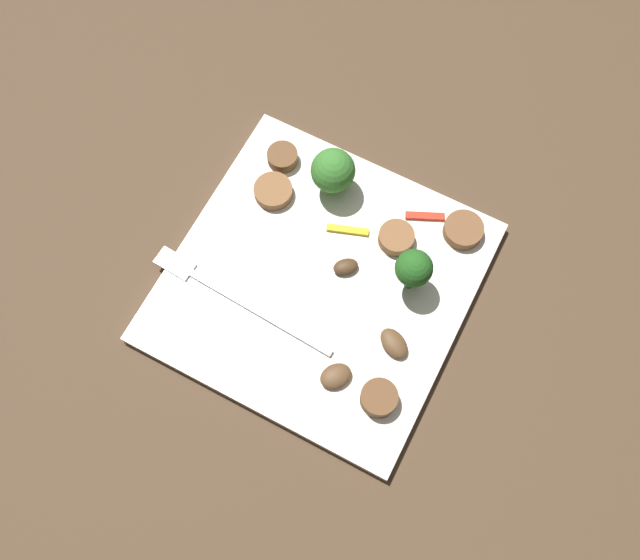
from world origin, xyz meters
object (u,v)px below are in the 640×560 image
at_px(pepper_strip_1, 343,228).
at_px(mushroom_0, 346,267).
at_px(fork, 229,295).
at_px(broccoli_floret_1, 414,269).
at_px(pepper_strip_0, 425,216).
at_px(mushroom_1, 394,343).
at_px(sausage_slice_1, 379,398).
at_px(sausage_slice_3, 273,191).
at_px(plate, 320,282).
at_px(mushroom_2, 336,376).
at_px(broccoli_floret_0, 333,171).
at_px(sausage_slice_4, 282,157).
at_px(sausage_slice_0, 396,238).
at_px(sausage_slice_2, 463,230).

bearing_deg(pepper_strip_1, mushroom_0, 120.27).
xyz_separation_m(fork, broccoli_floret_1, (-0.14, -0.08, 0.04)).
height_order(fork, pepper_strip_0, same).
height_order(mushroom_1, pepper_strip_1, mushroom_1).
xyz_separation_m(sausage_slice_1, pepper_strip_1, (0.10, -0.13, -0.01)).
xyz_separation_m(broccoli_floret_1, sausage_slice_1, (-0.02, 0.11, -0.03)).
bearing_deg(sausage_slice_3, fork, 97.64).
relative_size(plate, mushroom_0, 11.34).
distance_m(broccoli_floret_1, mushroom_2, 0.11).
height_order(plate, sausage_slice_1, sausage_slice_1).
bearing_deg(sausage_slice_3, broccoli_floret_0, -145.34).
relative_size(sausage_slice_4, mushroom_0, 1.28).
xyz_separation_m(plate, sausage_slice_0, (-0.04, -0.07, 0.01)).
distance_m(plate, sausage_slice_0, 0.08).
height_order(sausage_slice_0, mushroom_1, sausage_slice_0).
relative_size(plate, pepper_strip_1, 6.65).
bearing_deg(mushroom_1, sausage_slice_4, -33.78).
relative_size(plate, broccoli_floret_1, 4.66).
distance_m(plate, broccoli_floret_1, 0.09).
bearing_deg(pepper_strip_0, plate, 60.24).
bearing_deg(sausage_slice_3, pepper_strip_1, 178.60).
xyz_separation_m(sausage_slice_1, pepper_strip_0, (0.04, -0.17, -0.01)).
relative_size(fork, sausage_slice_3, 5.04).
relative_size(broccoli_floret_0, mushroom_1, 1.76).
height_order(broccoli_floret_1, pepper_strip_1, broccoli_floret_1).
distance_m(fork, mushroom_1, 0.15).
height_order(plate, sausage_slice_2, sausage_slice_2).
xyz_separation_m(plate, sausage_slice_3, (0.08, -0.06, 0.01)).
bearing_deg(plate, broccoli_floret_0, -69.59).
bearing_deg(pepper_strip_1, mushroom_1, 138.68).
distance_m(mushroom_0, mushroom_1, 0.08).
relative_size(sausage_slice_1, pepper_strip_1, 0.81).
xyz_separation_m(plate, mushroom_0, (-0.02, -0.02, 0.01)).
distance_m(broccoli_floret_1, sausage_slice_0, 0.05).
distance_m(sausage_slice_0, sausage_slice_3, 0.12).
height_order(sausage_slice_0, sausage_slice_2, same).
xyz_separation_m(plate, mushroom_1, (-0.08, 0.02, 0.01)).
bearing_deg(sausage_slice_1, plate, -37.94).
relative_size(broccoli_floret_0, mushroom_0, 2.31).
distance_m(sausage_slice_1, sausage_slice_3, 0.21).
relative_size(sausage_slice_0, mushroom_1, 1.10).
height_order(sausage_slice_1, sausage_slice_4, sausage_slice_1).
relative_size(plate, sausage_slice_1, 8.17).
relative_size(mushroom_0, pepper_strip_0, 0.63).
xyz_separation_m(plate, pepper_strip_0, (-0.06, -0.10, 0.01)).
distance_m(sausage_slice_3, pepper_strip_1, 0.07).
height_order(sausage_slice_0, sausage_slice_3, sausage_slice_0).
height_order(broccoli_floret_0, pepper_strip_0, broccoli_floret_0).
xyz_separation_m(broccoli_floret_0, mushroom_1, (-0.12, 0.11, -0.03)).
height_order(broccoli_floret_0, sausage_slice_0, broccoli_floret_0).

